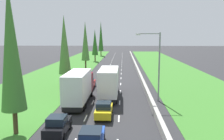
{
  "coord_description": "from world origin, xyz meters",
  "views": [
    {
      "loc": [
        2.16,
        -2.73,
        8.52
      ],
      "look_at": [
        -0.54,
        54.33,
        0.35
      ],
      "focal_mm": 38.0,
      "sensor_mm": 36.0,
      "label": 1
    }
  ],
  "objects_px": {
    "poplar_tree_second": "(64,45)",
    "poplar_tree_third": "(85,41)",
    "blue_sedan_centre_lane": "(91,140)",
    "poplar_tree_nearest": "(11,48)",
    "black_hatchback_left_lane": "(58,125)",
    "red_sedan_left_lane": "(89,83)",
    "white_box_truck_centre_lane": "(109,82)",
    "yellow_hatchback_centre_lane": "(104,110)",
    "poplar_tree_fifth": "(101,36)",
    "white_box_truck_left_lane": "(79,87)",
    "poplar_tree_fourth": "(95,42)",
    "street_light_mast": "(157,62)"
  },
  "relations": [
    {
      "from": "yellow_hatchback_centre_lane",
      "to": "poplar_tree_third",
      "type": "distance_m",
      "value": 39.02
    },
    {
      "from": "poplar_tree_third",
      "to": "poplar_tree_fifth",
      "type": "xyz_separation_m",
      "value": [
        0.19,
        41.47,
        1.28
      ]
    },
    {
      "from": "white_box_truck_left_lane",
      "to": "red_sedan_left_lane",
      "type": "bearing_deg",
      "value": 90.6
    },
    {
      "from": "red_sedan_left_lane",
      "to": "poplar_tree_second",
      "type": "distance_m",
      "value": 7.6
    },
    {
      "from": "yellow_hatchback_centre_lane",
      "to": "red_sedan_left_lane",
      "type": "xyz_separation_m",
      "value": [
        -3.66,
        14.18,
        -0.02
      ]
    },
    {
      "from": "yellow_hatchback_centre_lane",
      "to": "poplar_tree_fifth",
      "type": "distance_m",
      "value": 79.9
    },
    {
      "from": "white_box_truck_centre_lane",
      "to": "poplar_tree_fourth",
      "type": "height_order",
      "value": "poplar_tree_fourth"
    },
    {
      "from": "street_light_mast",
      "to": "red_sedan_left_lane",
      "type": "bearing_deg",
      "value": 143.42
    },
    {
      "from": "poplar_tree_second",
      "to": "white_box_truck_left_lane",
      "type": "bearing_deg",
      "value": -67.38
    },
    {
      "from": "poplar_tree_fifth",
      "to": "red_sedan_left_lane",
      "type": "bearing_deg",
      "value": -86.43
    },
    {
      "from": "black_hatchback_left_lane",
      "to": "white_box_truck_centre_lane",
      "type": "distance_m",
      "value": 13.42
    },
    {
      "from": "white_box_truck_centre_lane",
      "to": "street_light_mast",
      "type": "xyz_separation_m",
      "value": [
        6.27,
        -1.48,
        3.05
      ]
    },
    {
      "from": "yellow_hatchback_centre_lane",
      "to": "poplar_tree_fourth",
      "type": "distance_m",
      "value": 56.69
    },
    {
      "from": "white_box_truck_centre_lane",
      "to": "street_light_mast",
      "type": "relative_size",
      "value": 1.04
    },
    {
      "from": "yellow_hatchback_centre_lane",
      "to": "poplar_tree_second",
      "type": "xyz_separation_m",
      "value": [
        -7.84,
        15.24,
        6.23
      ]
    },
    {
      "from": "black_hatchback_left_lane",
      "to": "poplar_tree_fifth",
      "type": "relative_size",
      "value": 0.26
    },
    {
      "from": "poplar_tree_nearest",
      "to": "poplar_tree_fourth",
      "type": "relative_size",
      "value": 1.21
    },
    {
      "from": "blue_sedan_centre_lane",
      "to": "poplar_tree_fourth",
      "type": "xyz_separation_m",
      "value": [
        -7.18,
        63.16,
        5.64
      ]
    },
    {
      "from": "white_box_truck_centre_lane",
      "to": "poplar_tree_fourth",
      "type": "xyz_separation_m",
      "value": [
        -7.62,
        47.66,
        4.27
      ]
    },
    {
      "from": "black_hatchback_left_lane",
      "to": "poplar_tree_fourth",
      "type": "bearing_deg",
      "value": 93.68
    },
    {
      "from": "blue_sedan_centre_lane",
      "to": "poplar_tree_fourth",
      "type": "distance_m",
      "value": 63.82
    },
    {
      "from": "white_box_truck_left_lane",
      "to": "poplar_tree_fourth",
      "type": "height_order",
      "value": "poplar_tree_fourth"
    },
    {
      "from": "red_sedan_left_lane",
      "to": "poplar_tree_fifth",
      "type": "xyz_separation_m",
      "value": [
        -4.05,
        64.97,
        7.68
      ]
    },
    {
      "from": "black_hatchback_left_lane",
      "to": "poplar_tree_second",
      "type": "relative_size",
      "value": 0.32
    },
    {
      "from": "white_box_truck_centre_lane",
      "to": "poplar_tree_second",
      "type": "distance_m",
      "value": 11.63
    },
    {
      "from": "yellow_hatchback_centre_lane",
      "to": "blue_sedan_centre_lane",
      "type": "bearing_deg",
      "value": -92.97
    },
    {
      "from": "white_box_truck_left_lane",
      "to": "white_box_truck_centre_lane",
      "type": "distance_m",
      "value": 4.88
    },
    {
      "from": "white_box_truck_centre_lane",
      "to": "poplar_tree_second",
      "type": "bearing_deg",
      "value": 138.48
    },
    {
      "from": "yellow_hatchback_centre_lane",
      "to": "red_sedan_left_lane",
      "type": "relative_size",
      "value": 0.87
    },
    {
      "from": "poplar_tree_nearest",
      "to": "poplar_tree_fifth",
      "type": "relative_size",
      "value": 0.88
    },
    {
      "from": "blue_sedan_centre_lane",
      "to": "poplar_tree_nearest",
      "type": "height_order",
      "value": "poplar_tree_nearest"
    },
    {
      "from": "street_light_mast",
      "to": "blue_sedan_centre_lane",
      "type": "bearing_deg",
      "value": -115.58
    },
    {
      "from": "red_sedan_left_lane",
      "to": "white_box_truck_centre_lane",
      "type": "xyz_separation_m",
      "value": [
        3.72,
        -5.94,
        1.37
      ]
    },
    {
      "from": "red_sedan_left_lane",
      "to": "street_light_mast",
      "type": "distance_m",
      "value": 13.21
    },
    {
      "from": "poplar_tree_fourth",
      "to": "poplar_tree_fifth",
      "type": "bearing_deg",
      "value": 90.39
    },
    {
      "from": "white_box_truck_centre_lane",
      "to": "poplar_tree_fifth",
      "type": "relative_size",
      "value": 0.63
    },
    {
      "from": "white_box_truck_left_lane",
      "to": "white_box_truck_centre_lane",
      "type": "relative_size",
      "value": 1.0
    },
    {
      "from": "poplar_tree_second",
      "to": "poplar_tree_third",
      "type": "relative_size",
      "value": 0.97
    },
    {
      "from": "poplar_tree_fourth",
      "to": "street_light_mast",
      "type": "height_order",
      "value": "poplar_tree_fourth"
    },
    {
      "from": "blue_sedan_centre_lane",
      "to": "black_hatchback_left_lane",
      "type": "bearing_deg",
      "value": 140.81
    },
    {
      "from": "white_box_truck_left_lane",
      "to": "white_box_truck_centre_lane",
      "type": "height_order",
      "value": "same"
    },
    {
      "from": "poplar_tree_nearest",
      "to": "poplar_tree_second",
      "type": "height_order",
      "value": "poplar_tree_nearest"
    },
    {
      "from": "poplar_tree_fourth",
      "to": "street_light_mast",
      "type": "bearing_deg",
      "value": -74.22
    },
    {
      "from": "poplar_tree_third",
      "to": "white_box_truck_left_lane",
      "type": "bearing_deg",
      "value": -82.45
    },
    {
      "from": "poplar_tree_second",
      "to": "poplar_tree_fifth",
      "type": "bearing_deg",
      "value": 89.88
    },
    {
      "from": "white_box_truck_left_lane",
      "to": "poplar_tree_fourth",
      "type": "distance_m",
      "value": 51.26
    },
    {
      "from": "black_hatchback_left_lane",
      "to": "street_light_mast",
      "type": "height_order",
      "value": "street_light_mast"
    },
    {
      "from": "black_hatchback_left_lane",
      "to": "poplar_tree_fifth",
      "type": "distance_m",
      "value": 84.18
    },
    {
      "from": "poplar_tree_fourth",
      "to": "white_box_truck_centre_lane",
      "type": "bearing_deg",
      "value": -80.92
    },
    {
      "from": "yellow_hatchback_centre_lane",
      "to": "poplar_tree_third",
      "type": "relative_size",
      "value": 0.32
    }
  ]
}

